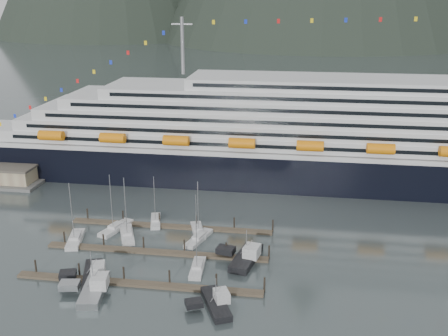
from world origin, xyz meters
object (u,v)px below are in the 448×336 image
(sailboat_c, at_px, (127,235))
(trawler_e, at_px, (246,257))
(sailboat_d, at_px, (199,239))
(sailboat_f, at_px, (198,231))
(sailboat_a, at_px, (75,240))
(sailboat_e, at_px, (156,221))
(sailboat_h, at_px, (198,268))
(trawler_a, at_px, (92,275))
(trawler_b, at_px, (93,289))
(sailboat_b, at_px, (116,228))
(trawler_d, at_px, (215,303))
(cruise_ship, at_px, (320,140))

(sailboat_c, bearing_deg, trawler_e, -126.83)
(sailboat_d, height_order, sailboat_f, sailboat_f)
(sailboat_a, relative_size, trawler_e, 1.19)
(sailboat_e, bearing_deg, sailboat_h, -160.03)
(trawler_a, height_order, trawler_b, trawler_b)
(sailboat_c, height_order, trawler_e, sailboat_c)
(sailboat_e, relative_size, sailboat_f, 0.95)
(trawler_e, bearing_deg, sailboat_b, 83.67)
(sailboat_f, relative_size, trawler_a, 1.07)
(sailboat_c, height_order, trawler_b, sailboat_c)
(sailboat_d, distance_m, trawler_a, 26.03)
(trawler_a, distance_m, trawler_e, 30.93)
(trawler_b, bearing_deg, trawler_d, -102.17)
(sailboat_h, bearing_deg, cruise_ship, -26.49)
(sailboat_c, xyz_separation_m, sailboat_h, (18.77, -12.44, -0.02))
(cruise_ship, distance_m, sailboat_f, 50.79)
(sailboat_e, relative_size, trawler_a, 1.01)
(sailboat_e, xyz_separation_m, trawler_d, (20.03, -33.01, 0.43))
(sailboat_a, relative_size, sailboat_h, 1.10)
(cruise_ship, height_order, sailboat_b, cruise_ship)
(sailboat_a, height_order, sailboat_b, sailboat_a)
(trawler_a, bearing_deg, sailboat_e, -28.59)
(trawler_a, bearing_deg, sailboat_f, -52.47)
(sailboat_h, xyz_separation_m, trawler_e, (9.07, 5.21, 0.54))
(sailboat_c, height_order, trawler_d, sailboat_c)
(sailboat_a, bearing_deg, trawler_d, -133.64)
(cruise_ship, xyz_separation_m, trawler_e, (-15.75, -52.63, -11.08))
(sailboat_c, xyz_separation_m, trawler_e, (27.84, -7.23, 0.52))
(cruise_ship, height_order, sailboat_c, cruise_ship)
(sailboat_f, bearing_deg, trawler_b, 134.49)
(sailboat_f, xyz_separation_m, trawler_e, (12.39, -11.97, 0.54))
(sailboat_e, distance_m, sailboat_h, 25.36)
(sailboat_c, bearing_deg, cruise_ship, -66.10)
(sailboat_b, bearing_deg, sailboat_d, -77.49)
(sailboat_d, bearing_deg, sailboat_b, 99.67)
(sailboat_d, relative_size, sailboat_f, 0.89)
(cruise_ship, relative_size, sailboat_f, 15.94)
(sailboat_b, height_order, sailboat_e, sailboat_b)
(sailboat_b, height_order, trawler_e, sailboat_b)
(trawler_b, bearing_deg, sailboat_b, 1.40)
(sailboat_e, distance_m, trawler_d, 38.62)
(sailboat_h, relative_size, trawler_a, 1.08)
(sailboat_c, height_order, sailboat_f, sailboat_c)
(sailboat_a, relative_size, sailboat_d, 1.26)
(sailboat_c, relative_size, sailboat_h, 1.13)
(cruise_ship, distance_m, trawler_b, 81.56)
(trawler_d, bearing_deg, trawler_e, -35.69)
(sailboat_h, xyz_separation_m, trawler_a, (-19.60, -6.40, 0.44))
(sailboat_h, bearing_deg, sailboat_d, 6.92)
(sailboat_b, height_order, trawler_d, sailboat_b)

